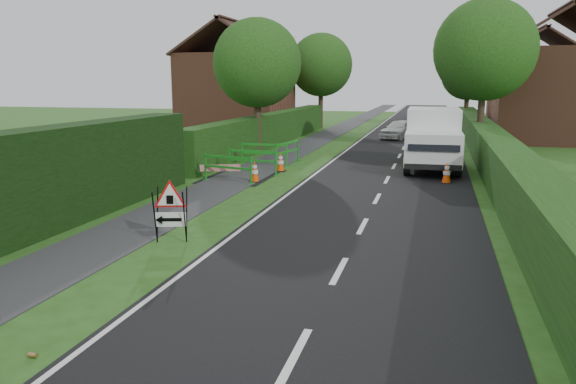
{
  "coord_description": "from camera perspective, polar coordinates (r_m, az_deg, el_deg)",
  "views": [
    {
      "loc": [
        4.17,
        -9.21,
        3.6
      ],
      "look_at": [
        0.73,
        3.85,
        0.93
      ],
      "focal_mm": 35.0,
      "sensor_mm": 36.0,
      "label": 1
    }
  ],
  "objects": [
    {
      "name": "hedge_east",
      "position": [
        25.57,
        19.87,
        2.42
      ],
      "size": [
        1.2,
        50.0,
        1.5
      ],
      "primitive_type": "cube",
      "color": "#14380F",
      "rests_on": "ground"
    },
    {
      "name": "house_east_a",
      "position": [
        37.83,
        25.51,
        9.05
      ],
      "size": [
        7.5,
        7.4,
        7.88
      ],
      "color": "brown",
      "rests_on": "ground"
    },
    {
      "name": "tree_fe",
      "position": [
        47.26,
        17.84,
        11.41
      ],
      "size": [
        4.2,
        4.2,
        6.33
      ],
      "color": "#2D2116",
      "rests_on": "ground"
    },
    {
      "name": "footpath",
      "position": [
        44.93,
        5.58,
        6.54
      ],
      "size": [
        2.0,
        90.0,
        0.02
      ],
      "primitive_type": "cube",
      "color": "#2D2D30",
      "rests_on": "ground"
    },
    {
      "name": "ped_barrier_1",
      "position": [
        22.04,
        -3.65,
        3.41
      ],
      "size": [
        2.09,
        0.56,
        1.0
      ],
      "rotation": [
        0.0,
        0.0,
        -0.1
      ],
      "color": "#18851D",
      "rests_on": "ground"
    },
    {
      "name": "ped_barrier_2",
      "position": [
        24.32,
        -2.43,
        4.16
      ],
      "size": [
        2.07,
        0.39,
        1.0
      ],
      "rotation": [
        0.0,
        0.0,
        0.02
      ],
      "color": "#18851D",
      "rests_on": "ground"
    },
    {
      "name": "tree_fw",
      "position": [
        44.1,
        3.38,
        12.76
      ],
      "size": [
        4.8,
        4.8,
        7.24
      ],
      "color": "#2D2116",
      "rests_on": "ground"
    },
    {
      "name": "road_surface",
      "position": [
        44.38,
        12.65,
        6.26
      ],
      "size": [
        6.0,
        90.0,
        0.02
      ],
      "primitive_type": "cube",
      "color": "black",
      "rests_on": "ground"
    },
    {
      "name": "works_van",
      "position": [
        24.05,
        14.52,
        5.37
      ],
      "size": [
        2.25,
        5.49,
        2.48
      ],
      "rotation": [
        0.0,
        0.0,
        0.02
      ],
      "color": "silver",
      "rests_on": "ground"
    },
    {
      "name": "triangle_sign",
      "position": [
        12.83,
        -12.04,
        -1.45
      ],
      "size": [
        1.04,
        1.04,
        1.22
      ],
      "rotation": [
        0.0,
        0.0,
        0.29
      ],
      "color": "black",
      "rests_on": "ground"
    },
    {
      "name": "traffic_cone_2",
      "position": [
        24.87,
        16.97,
        3.28
      ],
      "size": [
        0.38,
        0.38,
        0.79
      ],
      "color": "black",
      "rests_on": "ground"
    },
    {
      "name": "traffic_cone_0",
      "position": [
        20.86,
        15.83,
        1.91
      ],
      "size": [
        0.38,
        0.38,
        0.79
      ],
      "color": "black",
      "rests_on": "ground"
    },
    {
      "name": "tree_ne",
      "position": [
        31.32,
        19.39,
        13.45
      ],
      "size": [
        5.2,
        5.2,
        7.79
      ],
      "color": "#2D2116",
      "rests_on": "ground"
    },
    {
      "name": "traffic_cone_4",
      "position": [
        22.77,
        -0.78,
        3.08
      ],
      "size": [
        0.38,
        0.38,
        0.79
      ],
      "color": "black",
      "rests_on": "ground"
    },
    {
      "name": "ped_barrier_0",
      "position": [
        20.33,
        -6.15,
        2.72
      ],
      "size": [
        2.08,
        0.86,
        1.0
      ],
      "rotation": [
        0.0,
        0.0,
        -0.25
      ],
      "color": "#18851D",
      "rests_on": "ground"
    },
    {
      "name": "hatchback_car",
      "position": [
        36.54,
        11.31,
        6.28
      ],
      "size": [
        2.71,
        3.9,
        1.23
      ],
      "primitive_type": "imported",
      "rotation": [
        0.0,
        0.0,
        -0.39
      ],
      "color": "white",
      "rests_on": "ground"
    },
    {
      "name": "tree_nw",
      "position": [
        28.6,
        -3.17,
        12.93
      ],
      "size": [
        4.4,
        4.4,
        6.7
      ],
      "color": "#2D2116",
      "rests_on": "ground"
    },
    {
      "name": "redwhite_plank",
      "position": [
        21.02,
        -6.87,
        1.24
      ],
      "size": [
        1.44,
        0.51,
        0.25
      ],
      "primitive_type": "cube",
      "rotation": [
        0.0,
        0.0,
        0.32
      ],
      "color": "red",
      "rests_on": "ground"
    },
    {
      "name": "hedge_west_far",
      "position": [
        32.72,
        -1.6,
        4.86
      ],
      "size": [
        1.0,
        24.0,
        1.8
      ],
      "primitive_type": "cube",
      "color": "#14380F",
      "rests_on": "ground"
    },
    {
      "name": "litter_can",
      "position": [
        8.46,
        -24.49,
        -15.06
      ],
      "size": [
        0.12,
        0.07,
        0.07
      ],
      "primitive_type": "cylinder",
      "rotation": [
        0.0,
        1.57,
        0.0
      ],
      "color": "#BF7F4C",
      "rests_on": "ground"
    },
    {
      "name": "ped_barrier_3",
      "position": [
        24.88,
        -0.06,
        4.33
      ],
      "size": [
        0.8,
        2.09,
        1.0
      ],
      "rotation": [
        0.0,
        0.0,
        1.34
      ],
      "color": "#18851D",
      "rests_on": "ground"
    },
    {
      "name": "ground",
      "position": [
        10.73,
        -9.13,
        -8.57
      ],
      "size": [
        120.0,
        120.0,
        0.0
      ],
      "primitive_type": "plane",
      "color": "#264E16",
      "rests_on": "ground"
    },
    {
      "name": "house_east_b",
      "position": [
        51.81,
        23.81,
        9.47
      ],
      "size": [
        7.5,
        7.4,
        7.88
      ],
      "color": "brown",
      "rests_on": "ground"
    },
    {
      "name": "traffic_cone_3",
      "position": [
        20.37,
        -3.41,
        2.1
      ],
      "size": [
        0.38,
        0.38,
        0.79
      ],
      "color": "black",
      "rests_on": "ground"
    },
    {
      "name": "house_west",
      "position": [
        41.69,
        -5.18,
        10.17
      ],
      "size": [
        7.5,
        7.4,
        7.88
      ],
      "color": "brown",
      "rests_on": "ground"
    },
    {
      "name": "traffic_cone_1",
      "position": [
        23.18,
        15.94,
        2.8
      ],
      "size": [
        0.38,
        0.38,
        0.79
      ],
      "color": "black",
      "rests_on": "ground"
    }
  ]
}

